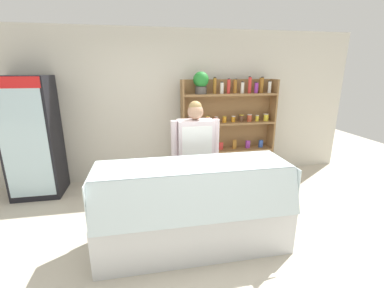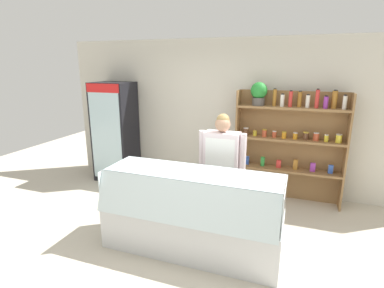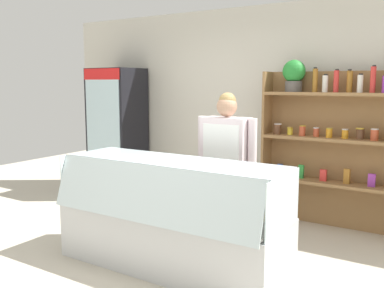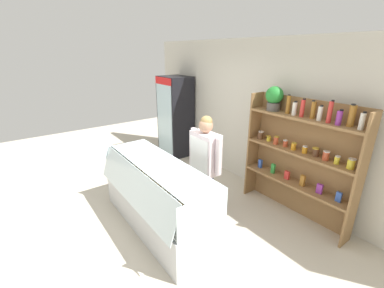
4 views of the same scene
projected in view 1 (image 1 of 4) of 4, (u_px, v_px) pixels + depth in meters
ground_plane at (204, 246)px, 3.03m from camera, size 12.00×12.00×0.00m
back_wall at (177, 106)px, 4.77m from camera, size 6.80×0.10×2.70m
drinks_fridge at (33, 138)px, 4.06m from camera, size 0.73×0.63×1.93m
shelving_unit at (225, 120)px, 4.70m from camera, size 1.73×0.29×1.98m
deli_display_case at (193, 221)px, 2.97m from camera, size 2.16×0.81×1.01m
shop_clerk at (195, 149)px, 3.53m from camera, size 0.67×0.25×1.61m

